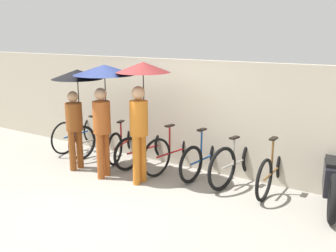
% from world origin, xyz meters
% --- Properties ---
extents(ground_plane, '(30.00, 30.00, 0.00)m').
position_xyz_m(ground_plane, '(0.00, 0.00, 0.00)').
color(ground_plane, gray).
extents(back_wall, '(13.44, 0.12, 2.14)m').
position_xyz_m(back_wall, '(0.00, 2.10, 1.07)').
color(back_wall, '#B2A893').
rests_on(back_wall, ground).
extents(parked_bicycle_0, '(0.44, 1.70, 1.08)m').
position_xyz_m(parked_bicycle_0, '(-2.27, 1.80, 0.39)').
color(parked_bicycle_0, black).
rests_on(parked_bicycle_0, ground).
extents(parked_bicycle_1, '(0.44, 1.81, 0.97)m').
position_xyz_m(parked_bicycle_1, '(-1.62, 1.79, 0.38)').
color(parked_bicycle_1, black).
rests_on(parked_bicycle_1, ground).
extents(parked_bicycle_2, '(0.56, 1.61, 1.09)m').
position_xyz_m(parked_bicycle_2, '(-0.97, 1.83, 0.36)').
color(parked_bicycle_2, black).
rests_on(parked_bicycle_2, ground).
extents(parked_bicycle_3, '(0.55, 1.70, 0.99)m').
position_xyz_m(parked_bicycle_3, '(-0.32, 1.77, 0.36)').
color(parked_bicycle_3, black).
rests_on(parked_bicycle_3, ground).
extents(parked_bicycle_4, '(0.52, 1.82, 0.96)m').
position_xyz_m(parked_bicycle_4, '(0.33, 1.83, 0.39)').
color(parked_bicycle_4, black).
rests_on(parked_bicycle_4, ground).
extents(parked_bicycle_5, '(0.44, 1.65, 1.00)m').
position_xyz_m(parked_bicycle_5, '(0.97, 1.85, 0.36)').
color(parked_bicycle_5, black).
rests_on(parked_bicycle_5, ground).
extents(parked_bicycle_6, '(0.54, 1.75, 1.11)m').
position_xyz_m(parked_bicycle_6, '(1.62, 1.85, 0.40)').
color(parked_bicycle_6, black).
rests_on(parked_bicycle_6, ground).
extents(parked_bicycle_7, '(0.44, 1.70, 1.08)m').
position_xyz_m(parked_bicycle_7, '(2.27, 1.83, 0.37)').
color(parked_bicycle_7, black).
rests_on(parked_bicycle_7, ground).
extents(pedestrian_leading, '(0.98, 0.98, 1.96)m').
position_xyz_m(pedestrian_leading, '(-1.33, 0.86, 1.54)').
color(pedestrian_leading, brown).
rests_on(pedestrian_leading, ground).
extents(pedestrian_center, '(1.12, 1.12, 2.08)m').
position_xyz_m(pedestrian_center, '(-0.61, 0.83, 1.68)').
color(pedestrian_center, '#9E4C1E').
rests_on(pedestrian_center, ground).
extents(pedestrian_trailing, '(0.94, 0.94, 2.15)m').
position_xyz_m(pedestrian_trailing, '(0.14, 0.95, 1.65)').
color(pedestrian_trailing, '#C66B1E').
rests_on(pedestrian_trailing, ground).
extents(motorcycle, '(0.68, 2.06, 0.93)m').
position_xyz_m(motorcycle, '(3.17, 1.81, 0.41)').
color(motorcycle, black).
rests_on(motorcycle, ground).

